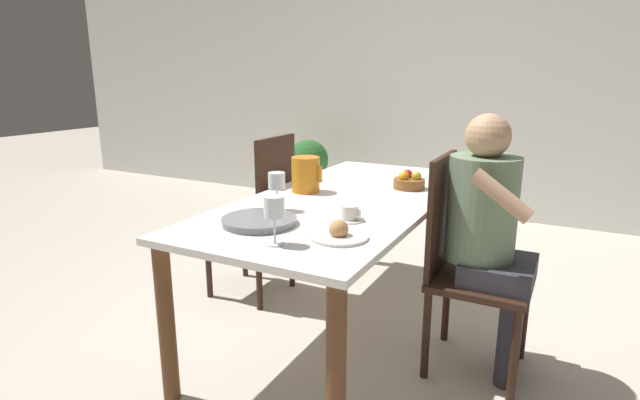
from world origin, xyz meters
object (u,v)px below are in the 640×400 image
object	(u,v)px
wine_glass_water	(277,182)
teacup_across	(312,176)
wine_glass_juice	(274,209)
chair_person_side	(463,261)
teacup_near_person	(350,214)
chair_opposite	(261,215)
red_pitcher	(306,174)
person_seated	(489,225)
serving_tray	(259,221)
fruit_bowl	(409,182)
bread_plate	(339,234)
potted_plant	(308,167)

from	to	relation	value
wine_glass_water	teacup_across	distance (m)	0.67
wine_glass_juice	teacup_across	world-z (taller)	wine_glass_juice
chair_person_side	teacup_near_person	size ratio (longest dim) A/B	7.73
wine_glass_water	chair_opposite	bearing A→B (deg)	131.22
red_pitcher	teacup_near_person	bearing A→B (deg)	-41.67
red_pitcher	person_seated	bearing A→B (deg)	-5.34
serving_tray	fruit_bowl	size ratio (longest dim) A/B	1.85
chair_opposite	red_pitcher	xyz separation A→B (m)	(0.38, -0.12, 0.31)
chair_opposite	teacup_across	world-z (taller)	chair_opposite
chair_person_side	fruit_bowl	size ratio (longest dim) A/B	5.80
wine_glass_water	bread_plate	distance (m)	0.50
bread_plate	red_pitcher	bearing A→B (deg)	128.40
serving_tray	bread_plate	bearing A→B (deg)	-1.37
red_pitcher	wine_glass_water	xyz separation A→B (m)	(0.06, -0.38, 0.04)
teacup_near_person	serving_tray	distance (m)	0.39
wine_glass_water	teacup_across	bearing A→B (deg)	104.61
chair_person_side	potted_plant	bearing A→B (deg)	-136.70
chair_person_side	chair_opposite	world-z (taller)	same
chair_person_side	bread_plate	distance (m)	0.69
wine_glass_water	teacup_across	world-z (taller)	wine_glass_water
chair_opposite	bread_plate	world-z (taller)	chair_opposite
teacup_across	potted_plant	world-z (taller)	teacup_across
wine_glass_water	fruit_bowl	distance (m)	0.82
chair_opposite	potted_plant	xyz separation A→B (m)	(-0.70, 1.85, -0.07)
person_seated	serving_tray	xyz separation A→B (m)	(-0.84, -0.52, 0.04)
chair_opposite	teacup_across	distance (m)	0.39
teacup_across	wine_glass_water	bearing A→B (deg)	-75.39
teacup_across	bread_plate	world-z (taller)	bread_plate
wine_glass_water	serving_tray	size ratio (longest dim) A/B	0.56
red_pitcher	teacup_across	bearing A→B (deg)	111.96
serving_tray	teacup_across	bearing A→B (deg)	104.30
teacup_across	potted_plant	bearing A→B (deg)	119.57
serving_tray	fruit_bowl	bearing A→B (deg)	69.50
wine_glass_juice	teacup_across	bearing A→B (deg)	111.57
red_pitcher	wine_glass_juice	xyz separation A→B (m)	(0.31, -0.79, 0.04)
red_pitcher	potted_plant	bearing A→B (deg)	118.63
chair_opposite	potted_plant	world-z (taller)	chair_opposite
bread_plate	wine_glass_water	bearing A→B (deg)	151.26
wine_glass_juice	chair_person_side	bearing A→B (deg)	51.70
chair_person_side	serving_tray	bearing A→B (deg)	-55.18
red_pitcher	serving_tray	bearing A→B (deg)	-79.12
serving_tray	potted_plant	bearing A→B (deg)	114.83
chair_person_side	wine_glass_juice	bearing A→B (deg)	-38.30
red_pitcher	chair_person_side	bearing A→B (deg)	-5.79
fruit_bowl	person_seated	bearing A→B (deg)	-40.14
red_pitcher	fruit_bowl	world-z (taller)	red_pitcher
red_pitcher	potted_plant	xyz separation A→B (m)	(-1.08, 1.97, -0.37)
teacup_near_person	teacup_across	distance (m)	0.83
fruit_bowl	potted_plant	distance (m)	2.28
bread_plate	teacup_across	bearing A→B (deg)	124.14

